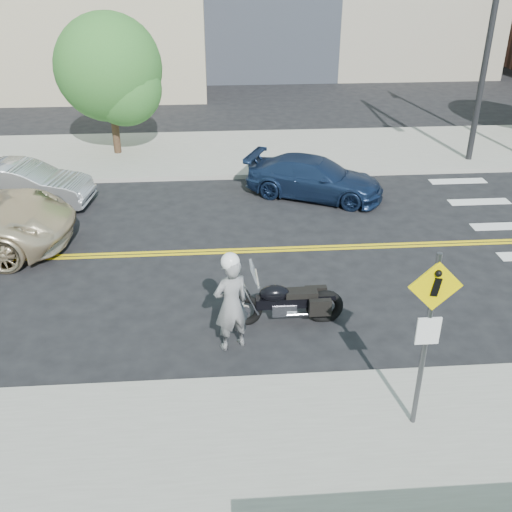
{
  "coord_description": "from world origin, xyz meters",
  "views": [
    {
      "loc": [
        1.2,
        -13.2,
        6.89
      ],
      "look_at": [
        2.0,
        -2.55,
        1.2
      ],
      "focal_mm": 42.0,
      "sensor_mm": 36.0,
      "label": 1
    }
  ],
  "objects_px": {
    "pedestrian_sign": "(428,327)",
    "motorcycle": "(287,293)",
    "motorcyclist": "(231,302)",
    "parked_car_blue": "(315,178)",
    "parked_car_silver": "(23,185)"
  },
  "relations": [
    {
      "from": "parked_car_silver",
      "to": "pedestrian_sign",
      "type": "bearing_deg",
      "value": -130.58
    },
    {
      "from": "pedestrian_sign",
      "to": "parked_car_blue",
      "type": "distance_m",
      "value": 9.81
    },
    {
      "from": "motorcycle",
      "to": "parked_car_silver",
      "type": "bearing_deg",
      "value": 135.64
    },
    {
      "from": "pedestrian_sign",
      "to": "parked_car_silver",
      "type": "height_order",
      "value": "pedestrian_sign"
    },
    {
      "from": "parked_car_blue",
      "to": "motorcyclist",
      "type": "bearing_deg",
      "value": -175.86
    },
    {
      "from": "parked_car_silver",
      "to": "motorcycle",
      "type": "bearing_deg",
      "value": -125.53
    },
    {
      "from": "motorcycle",
      "to": "parked_car_blue",
      "type": "xyz_separation_m",
      "value": [
        1.64,
        6.58,
        -0.09
      ]
    },
    {
      "from": "motorcyclist",
      "to": "parked_car_silver",
      "type": "relative_size",
      "value": 0.52
    },
    {
      "from": "pedestrian_sign",
      "to": "motorcycle",
      "type": "height_order",
      "value": "pedestrian_sign"
    },
    {
      "from": "pedestrian_sign",
      "to": "motorcyclist",
      "type": "bearing_deg",
      "value": 139.06
    },
    {
      "from": "motorcyclist",
      "to": "parked_car_blue",
      "type": "height_order",
      "value": "motorcyclist"
    },
    {
      "from": "parked_car_silver",
      "to": "parked_car_blue",
      "type": "bearing_deg",
      "value": -81.44
    },
    {
      "from": "motorcyclist",
      "to": "parked_car_blue",
      "type": "relative_size",
      "value": 0.49
    },
    {
      "from": "motorcycle",
      "to": "motorcyclist",
      "type": "bearing_deg",
      "value": -147.12
    },
    {
      "from": "pedestrian_sign",
      "to": "parked_car_silver",
      "type": "distance_m",
      "value": 12.92
    }
  ]
}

